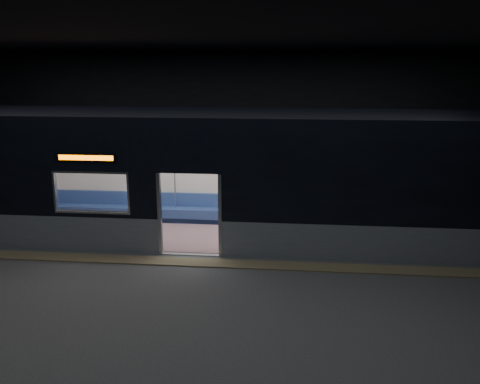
# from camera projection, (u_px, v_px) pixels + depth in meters

# --- Properties ---
(station_floor) EXTENTS (24.00, 14.00, 0.01)m
(station_floor) POSITION_uv_depth(u_px,v_px,m) (182.00, 272.00, 11.43)
(station_floor) COLOR #47494C
(station_floor) RESTS_ON ground
(station_envelope) EXTENTS (24.00, 14.00, 5.00)m
(station_envelope) POSITION_uv_depth(u_px,v_px,m) (177.00, 108.00, 10.53)
(station_envelope) COLOR black
(station_envelope) RESTS_ON station_floor
(tactile_strip) EXTENTS (22.80, 0.50, 0.03)m
(tactile_strip) POSITION_uv_depth(u_px,v_px,m) (187.00, 262.00, 11.95)
(tactile_strip) COLOR #8C7F59
(tactile_strip) RESTS_ON station_floor
(metro_car) EXTENTS (18.00, 3.04, 3.35)m
(metro_car) POSITION_uv_depth(u_px,v_px,m) (200.00, 169.00, 13.43)
(metro_car) COLOR #8793A1
(metro_car) RESTS_ON station_floor
(passenger) EXTENTS (0.37, 0.64, 1.29)m
(passenger) POSITION_uv_depth(u_px,v_px,m) (373.00, 203.00, 14.19)
(passenger) COLOR black
(passenger) RESTS_ON metro_car
(handbag) EXTENTS (0.28, 0.25, 0.13)m
(handbag) POSITION_uv_depth(u_px,v_px,m) (374.00, 209.00, 14.02)
(handbag) COLOR black
(handbag) RESTS_ON passenger
(transit_map) EXTENTS (1.12, 0.03, 0.73)m
(transit_map) POSITION_uv_depth(u_px,v_px,m) (296.00, 173.00, 14.52)
(transit_map) COLOR white
(transit_map) RESTS_ON metro_car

